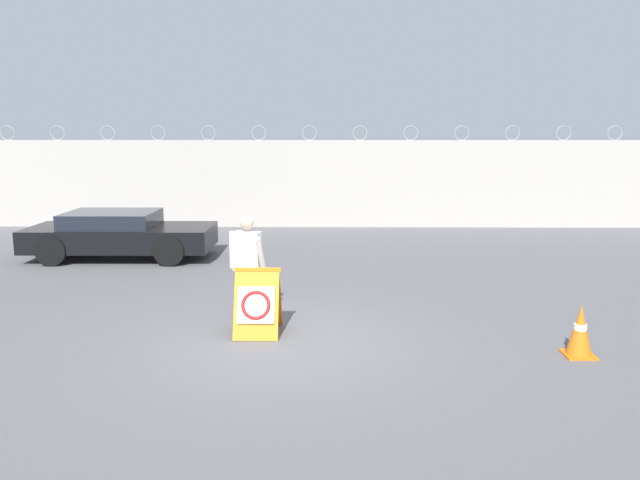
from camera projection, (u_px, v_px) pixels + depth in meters
ground_plane at (288, 343)px, 9.22m from camera, size 90.00×90.00×0.00m
perimeter_wall at (309, 184)px, 19.95m from camera, size 36.00×0.30×3.22m
barricade_sign at (257, 302)px, 9.54m from camera, size 0.72×0.87×1.03m
security_guard at (247, 262)px, 10.19m from camera, size 0.62×0.50×1.74m
traffic_cone_near at (580, 331)px, 8.63m from camera, size 0.41×0.41×0.72m
parked_car_front_coupe at (120, 234)px, 15.13m from camera, size 4.40×1.96×1.15m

